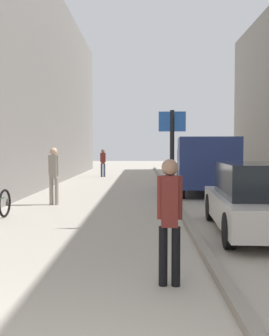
# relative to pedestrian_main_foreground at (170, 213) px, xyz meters

# --- Properties ---
(ground_plane) EXTENTS (80.00, 80.00, 0.00)m
(ground_plane) POSITION_rel_pedestrian_main_foreground_xyz_m (-0.89, 9.26, -0.94)
(ground_plane) COLOR #A8A093
(kerb_strip) EXTENTS (0.16, 40.00, 0.12)m
(kerb_strip) POSITION_rel_pedestrian_main_foreground_xyz_m (0.69, 9.26, -0.88)
(kerb_strip) COLOR gray
(kerb_strip) RESTS_ON ground_plane
(pedestrian_main_foreground) EXTENTS (0.32, 0.21, 1.63)m
(pedestrian_main_foreground) POSITION_rel_pedestrian_main_foreground_xyz_m (0.00, 0.00, 0.00)
(pedestrian_main_foreground) COLOR black
(pedestrian_main_foreground) RESTS_ON ground_plane
(pedestrian_mid_block) EXTENTS (0.35, 0.24, 1.77)m
(pedestrian_mid_block) POSITION_rel_pedestrian_main_foreground_xyz_m (-3.08, 7.45, 0.08)
(pedestrian_mid_block) COLOR gray
(pedestrian_mid_block) RESTS_ON ground_plane
(pedestrian_far_crossing) EXTENTS (0.33, 0.22, 1.68)m
(pedestrian_far_crossing) POSITION_rel_pedestrian_main_foreground_xyz_m (-2.71, 19.64, 0.03)
(pedestrian_far_crossing) COLOR #2D3851
(pedestrian_far_crossing) RESTS_ON ground_plane
(delivery_van) EXTENTS (2.43, 5.13, 2.14)m
(delivery_van) POSITION_rel_pedestrian_main_foreground_xyz_m (2.10, 10.81, 0.22)
(delivery_van) COLOR navy
(delivery_van) RESTS_ON ground_plane
(parked_car) EXTENTS (2.02, 4.29, 1.45)m
(parked_car) POSITION_rel_pedestrian_main_foreground_xyz_m (2.07, 3.33, -0.23)
(parked_car) COLOR silver
(parked_car) RESTS_ON ground_plane
(street_sign_post) EXTENTS (0.60, 0.10, 2.60)m
(street_sign_post) POSITION_rel_pedestrian_main_foreground_xyz_m (0.32, 3.98, 0.61)
(street_sign_post) COLOR black
(street_sign_post) RESTS_ON ground_plane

